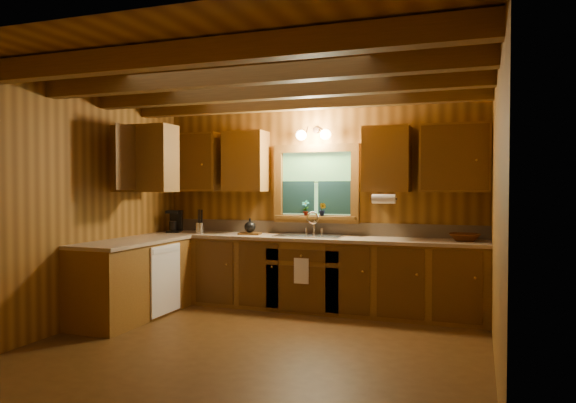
# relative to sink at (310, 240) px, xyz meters

# --- Properties ---
(room) EXTENTS (4.20, 4.20, 4.20)m
(room) POSITION_rel_sink_xyz_m (0.00, -1.60, 0.44)
(room) COLOR #4C3012
(room) RESTS_ON ground
(ceiling_beams) EXTENTS (4.20, 2.54, 0.18)m
(ceiling_beams) POSITION_rel_sink_xyz_m (0.00, -1.60, 1.63)
(ceiling_beams) COLOR brown
(ceiling_beams) RESTS_ON room
(base_cabinets) EXTENTS (4.20, 2.22, 0.86)m
(base_cabinets) POSITION_rel_sink_xyz_m (-0.49, -0.32, -0.43)
(base_cabinets) COLOR brown
(base_cabinets) RESTS_ON ground
(countertop) EXTENTS (4.20, 2.24, 0.04)m
(countertop) POSITION_rel_sink_xyz_m (-0.48, -0.31, 0.02)
(countertop) COLOR tan
(countertop) RESTS_ON base_cabinets
(backsplash) EXTENTS (4.20, 0.02, 0.16)m
(backsplash) POSITION_rel_sink_xyz_m (0.00, 0.28, 0.12)
(backsplash) COLOR tan
(backsplash) RESTS_ON room
(dishwasher_panel) EXTENTS (0.02, 0.60, 0.80)m
(dishwasher_panel) POSITION_rel_sink_xyz_m (-1.47, -0.92, -0.43)
(dishwasher_panel) COLOR white
(dishwasher_panel) RESTS_ON base_cabinets
(upper_cabinets) EXTENTS (4.19, 1.77, 0.78)m
(upper_cabinets) POSITION_rel_sink_xyz_m (-0.56, -0.18, 0.98)
(upper_cabinets) COLOR brown
(upper_cabinets) RESTS_ON room
(window) EXTENTS (1.12, 0.08, 1.00)m
(window) POSITION_rel_sink_xyz_m (0.00, 0.26, 0.67)
(window) COLOR brown
(window) RESTS_ON room
(window_sill) EXTENTS (1.06, 0.14, 0.04)m
(window_sill) POSITION_rel_sink_xyz_m (0.00, 0.22, 0.26)
(window_sill) COLOR brown
(window_sill) RESTS_ON room
(wall_sconce) EXTENTS (0.45, 0.21, 0.17)m
(wall_sconce) POSITION_rel_sink_xyz_m (0.00, 0.14, 1.31)
(wall_sconce) COLOR black
(wall_sconce) RESTS_ON room
(paper_towel_roll) EXTENTS (0.27, 0.11, 0.11)m
(paper_towel_roll) POSITION_rel_sink_xyz_m (0.92, -0.07, 0.51)
(paper_towel_roll) COLOR white
(paper_towel_roll) RESTS_ON upper_cabinets
(dish_towel) EXTENTS (0.18, 0.01, 0.30)m
(dish_towel) POSITION_rel_sink_xyz_m (0.00, -0.34, -0.34)
(dish_towel) COLOR white
(dish_towel) RESTS_ON base_cabinets
(sink) EXTENTS (0.82, 0.48, 0.43)m
(sink) POSITION_rel_sink_xyz_m (0.00, 0.00, 0.00)
(sink) COLOR silver
(sink) RESTS_ON countertop
(coffee_maker) EXTENTS (0.17, 0.21, 0.29)m
(coffee_maker) POSITION_rel_sink_xyz_m (-1.89, -0.04, 0.19)
(coffee_maker) COLOR black
(coffee_maker) RESTS_ON countertop
(utensil_crock) EXTENTS (0.11, 0.11, 0.31)m
(utensil_crock) POSITION_rel_sink_xyz_m (-1.49, -0.07, 0.12)
(utensil_crock) COLOR silver
(utensil_crock) RESTS_ON countertop
(cutting_board) EXTENTS (0.30, 0.23, 0.02)m
(cutting_board) POSITION_rel_sink_xyz_m (-0.80, -0.02, 0.06)
(cutting_board) COLOR #513111
(cutting_board) RESTS_ON countertop
(teakettle) EXTENTS (0.14, 0.14, 0.18)m
(teakettle) POSITION_rel_sink_xyz_m (-0.80, -0.02, 0.14)
(teakettle) COLOR black
(teakettle) RESTS_ON cutting_board
(wicker_basket) EXTENTS (0.37, 0.37, 0.08)m
(wicker_basket) POSITION_rel_sink_xyz_m (1.81, 0.03, 0.09)
(wicker_basket) COLOR #48230C
(wicker_basket) RESTS_ON countertop
(potted_plant_left) EXTENTS (0.11, 0.08, 0.20)m
(potted_plant_left) POSITION_rel_sink_xyz_m (-0.13, 0.21, 0.38)
(potted_plant_left) COLOR #513111
(potted_plant_left) RESTS_ON window_sill
(potted_plant_right) EXTENTS (0.11, 0.10, 0.17)m
(potted_plant_right) POSITION_rel_sink_xyz_m (0.10, 0.20, 0.37)
(potted_plant_right) COLOR #513111
(potted_plant_right) RESTS_ON window_sill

